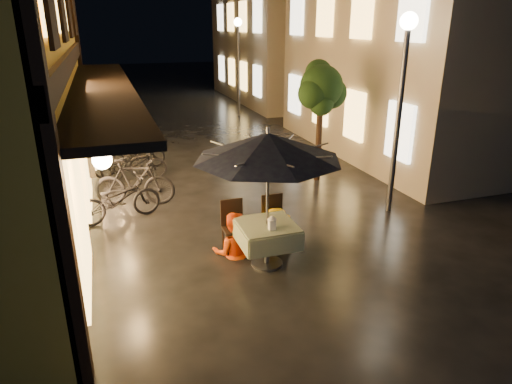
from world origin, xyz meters
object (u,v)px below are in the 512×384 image
object	(u,v)px
patio_umbrella	(268,146)
bicycle_0	(119,199)
table_lantern	(272,222)
person_yellow	(276,210)
cafe_table	(267,234)
streetlamp_near	(403,80)
person_orange	(232,214)

from	to	relation	value
patio_umbrella	bicycle_0	world-z (taller)	patio_umbrella
table_lantern	person_yellow	xyz separation A→B (m)	(0.39, 0.82, -0.16)
cafe_table	table_lantern	bearing A→B (deg)	-90.00
streetlamp_near	person_orange	xyz separation A→B (m)	(-3.93, -0.87, -2.12)
cafe_table	bicycle_0	world-z (taller)	bicycle_0
person_yellow	cafe_table	bearing A→B (deg)	55.59
person_yellow	streetlamp_near	bearing A→B (deg)	-164.86
bicycle_0	streetlamp_near	bearing A→B (deg)	-117.76
streetlamp_near	person_orange	world-z (taller)	streetlamp_near
table_lantern	streetlamp_near	bearing A→B (deg)	25.84
streetlamp_near	person_orange	size ratio (longest dim) A/B	2.66
person_yellow	table_lantern	bearing A→B (deg)	64.03
streetlamp_near	patio_umbrella	xyz separation A→B (m)	(-3.47, -1.44, -0.77)
table_lantern	person_orange	distance (m)	0.94
streetlamp_near	table_lantern	xyz separation A→B (m)	(-3.47, -1.68, -2.00)
table_lantern	person_yellow	size ratio (longest dim) A/B	0.17
streetlamp_near	table_lantern	bearing A→B (deg)	-154.16
table_lantern	person_orange	world-z (taller)	person_orange
person_orange	streetlamp_near	bearing A→B (deg)	-153.86
streetlamp_near	patio_umbrella	size ratio (longest dim) A/B	1.71
cafe_table	person_orange	size ratio (longest dim) A/B	0.62
person_yellow	bicycle_0	size ratio (longest dim) A/B	0.83
patio_umbrella	bicycle_0	bearing A→B (deg)	129.87
patio_umbrella	table_lantern	distance (m)	1.25
table_lantern	person_orange	bearing A→B (deg)	119.54
patio_umbrella	table_lantern	size ratio (longest dim) A/B	9.90
cafe_table	patio_umbrella	bearing A→B (deg)	0.00
person_yellow	bicycle_0	xyz separation A→B (m)	(-2.75, 2.24, -0.28)
streetlamp_near	cafe_table	bearing A→B (deg)	-157.43
person_orange	bicycle_0	distance (m)	2.96
patio_umbrella	table_lantern	world-z (taller)	patio_umbrella
patio_umbrella	person_yellow	bearing A→B (deg)	56.07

